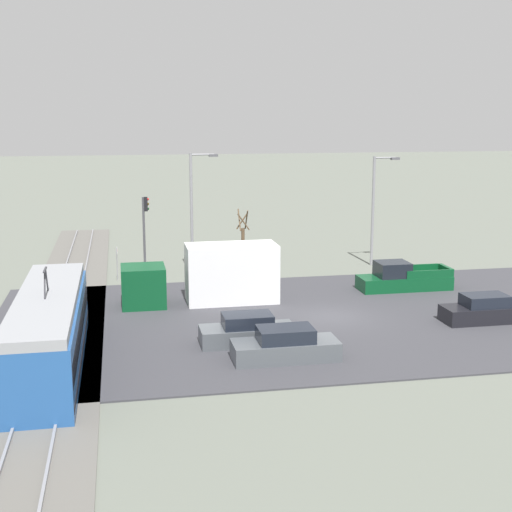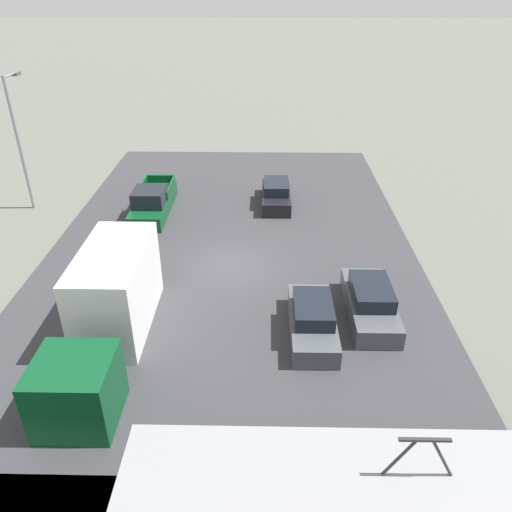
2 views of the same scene
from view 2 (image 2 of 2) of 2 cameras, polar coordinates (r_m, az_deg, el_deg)
The scene contains 8 objects.
ground_plane at distance 25.10m, azimuth -3.01°, elevation -1.11°, with size 320.00×320.00×0.00m, color #60665B.
road_surface at distance 25.08m, azimuth -3.02°, elevation -1.03°, with size 19.17×36.03×0.08m.
box_truck at distance 19.95m, azimuth -16.50°, elevation -5.82°, with size 2.52×8.98×3.39m.
pickup_truck at distance 30.91m, azimuth -11.72°, elevation 6.02°, with size 1.95×5.80×1.78m.
sedan_car_0 at distance 31.59m, azimuth 2.31°, elevation 7.02°, with size 1.75×4.48×1.46m.
sedan_car_1 at distance 20.31m, azimuth 6.46°, elevation -7.27°, with size 1.78×4.54×1.46m.
sedan_car_2 at distance 21.70m, azimuth 12.91°, elevation -5.19°, with size 1.85×4.78×1.48m.
street_lamp_mid_block at distance 33.10m, azimuth -25.49°, elevation 12.43°, with size 0.36×1.95×7.93m.
Camera 2 is at (-1.75, 21.52, 12.81)m, focal length 35.00 mm.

